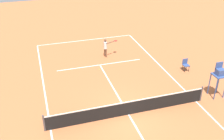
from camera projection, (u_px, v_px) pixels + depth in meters
The scene contains 7 objects.
ground_plane at pixel (129, 115), 16.15m from camera, with size 60.00×60.00×0.00m, color #C66B3D.
court_lines at pixel (129, 114), 16.15m from camera, with size 9.36×24.70×0.01m.
tennis_net at pixel (129, 108), 15.92m from camera, with size 9.96×0.10×1.07m.
player_serving at pixel (106, 46), 22.74m from camera, with size 1.29×0.58×1.64m.
tennis_ball at pixel (99, 69), 21.11m from camera, with size 0.07×0.07×0.07m, color #CCE033.
umpire_chair at pixel (219, 75), 17.18m from camera, with size 0.80×0.80×2.41m.
courtside_chair_mid at pixel (186, 64), 20.77m from camera, with size 0.44×0.46×0.95m.
Camera 1 is at (4.76, 12.03, 10.08)m, focal length 43.09 mm.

